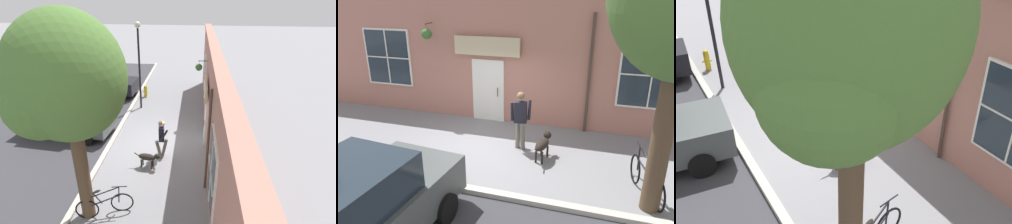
% 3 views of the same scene
% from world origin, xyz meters
% --- Properties ---
extents(ground_plane, '(90.00, 90.00, 0.00)m').
position_xyz_m(ground_plane, '(0.00, 0.00, 0.00)').
color(ground_plane, gray).
extents(curb_and_road, '(10.10, 28.00, 0.12)m').
position_xyz_m(curb_and_road, '(5.85, 0.00, 0.02)').
color(curb_and_road, '#B2ADA3').
rests_on(curb_and_road, ground_plane).
extents(storefront_facade, '(0.95, 18.00, 4.22)m').
position_xyz_m(storefront_facade, '(-2.34, -0.01, 2.12)').
color(storefront_facade, '#B27566').
rests_on(storefront_facade, ground_plane).
extents(pedestrian_walking, '(0.55, 0.55, 1.69)m').
position_xyz_m(pedestrian_walking, '(-0.39, 0.95, 1.01)').
color(pedestrian_walking, '#6B665B').
rests_on(pedestrian_walking, ground_plane).
extents(dog_on_leash, '(1.09, 0.39, 0.69)m').
position_xyz_m(dog_on_leash, '(0.03, 1.68, 0.46)').
color(dog_on_leash, black).
rests_on(dog_on_leash, ground_plane).
extents(street_tree_by_curb, '(2.94, 2.65, 6.00)m').
position_xyz_m(street_tree_by_curb, '(1.54, 4.28, 4.24)').
color(street_tree_by_curb, brown).
rests_on(street_tree_by_curb, ground_plane).
extents(leaning_bicycle, '(1.66, 0.57, 1.01)m').
position_xyz_m(leaning_bicycle, '(0.93, 4.16, 0.38)').
color(leaning_bicycle, black).
rests_on(leaning_bicycle, ground_plane).
extents(parked_car_nearest_curb, '(4.44, 2.23, 1.75)m').
position_xyz_m(parked_car_nearest_curb, '(4.33, -5.88, 0.88)').
color(parked_car_nearest_curb, black).
rests_on(parked_car_nearest_curb, ground_plane).
extents(parked_car_mid_block, '(4.44, 2.23, 1.75)m').
position_xyz_m(parked_car_mid_block, '(4.36, -0.64, 0.88)').
color(parked_car_mid_block, '#474C4C').
rests_on(parked_car_mid_block, ground_plane).
extents(street_lamp, '(0.32, 0.32, 4.84)m').
position_xyz_m(street_lamp, '(1.46, -3.96, 3.16)').
color(street_lamp, black).
rests_on(street_lamp, ground_plane).
extents(fire_hydrant, '(0.34, 0.20, 0.77)m').
position_xyz_m(fire_hydrant, '(1.51, -5.70, 0.40)').
color(fire_hydrant, gold).
rests_on(fire_hydrant, ground_plane).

